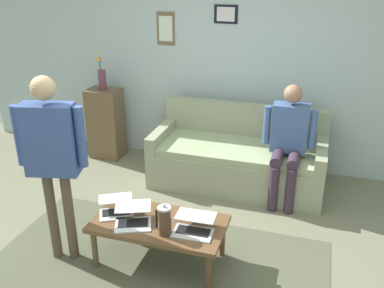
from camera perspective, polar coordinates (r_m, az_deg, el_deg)
ground_plane at (r=3.91m, az=-2.98°, el=-15.18°), size 7.68×7.68×0.00m
area_rug at (r=3.84m, az=-4.83°, el=-16.10°), size 2.88×1.63×0.01m
back_wall at (r=5.30m, az=5.03°, el=11.36°), size 7.04×0.11×2.70m
couch at (r=5.02m, az=6.20°, el=-1.98°), size 1.96×0.88×0.88m
coffee_table at (r=3.70m, az=-4.44°, el=-10.92°), size 1.13×0.58×0.40m
laptop_left at (r=3.53m, az=0.25°, el=-11.02°), size 0.34×0.31×0.11m
laptop_center at (r=3.66m, az=-7.90°, el=-9.79°), size 0.40×0.42×0.12m
laptop_right at (r=3.83m, az=-10.12°, el=-8.45°), size 0.39×0.39×0.12m
french_press at (r=3.46m, az=-3.70°, el=-10.16°), size 0.13×0.11×0.28m
side_shelf at (r=5.75m, az=-11.44°, el=2.73°), size 0.42×0.32×0.93m
flower_vase at (r=5.57m, az=-11.98°, el=8.79°), size 0.10×0.10×0.48m
person_standing at (r=3.58m, az=-18.30°, el=-0.55°), size 0.58×0.27×1.65m
person_seated at (r=4.58m, az=12.77°, el=0.80°), size 0.55×0.51×1.28m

